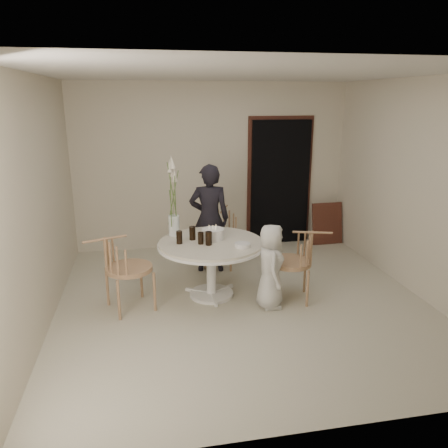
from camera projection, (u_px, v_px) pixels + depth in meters
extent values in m
plane|color=beige|center=(242.00, 301.00, 5.45)|extent=(4.50, 4.50, 0.00)
plane|color=silver|center=(245.00, 73.00, 4.69)|extent=(4.50, 4.50, 0.00)
plane|color=beige|center=(213.00, 167.00, 7.19)|extent=(4.50, 0.00, 4.50)
plane|color=beige|center=(320.00, 267.00, 2.95)|extent=(4.50, 0.00, 4.50)
plane|color=beige|center=(39.00, 204.00, 4.67)|extent=(0.00, 4.50, 4.50)
plane|color=beige|center=(418.00, 189.00, 5.47)|extent=(0.00, 4.50, 4.50)
cube|color=black|center=(280.00, 183.00, 7.42)|extent=(1.00, 0.10, 2.10)
cube|color=#58291E|center=(279.00, 179.00, 7.44)|extent=(1.12, 0.03, 2.22)
cylinder|color=white|center=(212.00, 294.00, 5.61)|extent=(0.56, 0.56, 0.04)
cylinder|color=white|center=(211.00, 270.00, 5.52)|extent=(0.12, 0.12, 0.65)
cylinder|color=white|center=(211.00, 245.00, 5.43)|extent=(1.33, 1.33, 0.03)
cylinder|color=beige|center=(211.00, 243.00, 5.42)|extent=(1.30, 1.30, 0.04)
cube|color=#58291E|center=(327.00, 223.00, 7.53)|extent=(0.54, 0.18, 0.71)
cylinder|color=#A8815B|center=(205.00, 255.00, 6.41)|extent=(0.03, 0.03, 0.44)
cylinder|color=#A8815B|center=(231.00, 257.00, 6.33)|extent=(0.03, 0.03, 0.44)
cylinder|color=#A8815B|center=(211.00, 247.00, 6.78)|extent=(0.03, 0.03, 0.44)
cylinder|color=#A8815B|center=(236.00, 248.00, 6.70)|extent=(0.03, 0.03, 0.44)
cylinder|color=#A8815B|center=(221.00, 237.00, 6.49)|extent=(0.49, 0.49, 0.05)
cylinder|color=#A8815B|center=(273.00, 274.00, 5.69)|extent=(0.03, 0.03, 0.47)
cylinder|color=#A8815B|center=(273.00, 287.00, 5.29)|extent=(0.03, 0.03, 0.47)
cylinder|color=#A8815B|center=(305.00, 275.00, 5.65)|extent=(0.03, 0.03, 0.47)
cylinder|color=#A8815B|center=(308.00, 289.00, 5.25)|extent=(0.03, 0.03, 0.47)
cylinder|color=#A8815B|center=(290.00, 262.00, 5.40)|extent=(0.52, 0.52, 0.05)
cylinder|color=#A8815B|center=(155.00, 292.00, 5.15)|extent=(0.03, 0.03, 0.49)
cylinder|color=#A8815B|center=(141.00, 279.00, 5.50)|extent=(0.03, 0.03, 0.49)
cylinder|color=#A8815B|center=(119.00, 300.00, 4.93)|extent=(0.03, 0.03, 0.49)
cylinder|color=#A8815B|center=(107.00, 287.00, 5.29)|extent=(0.03, 0.03, 0.49)
cylinder|color=#A8815B|center=(129.00, 269.00, 5.14)|extent=(0.54, 0.54, 0.05)
imported|color=black|center=(209.00, 219.00, 6.24)|extent=(0.62, 0.45, 1.57)
imported|color=silver|center=(271.00, 266.00, 5.19)|extent=(0.39, 0.54, 1.03)
cylinder|color=white|center=(213.00, 234.00, 5.49)|extent=(0.28, 0.28, 0.13)
cylinder|color=beige|center=(213.00, 227.00, 5.46)|extent=(0.01, 0.01, 0.05)
cylinder|color=beige|center=(216.00, 226.00, 5.50)|extent=(0.01, 0.01, 0.05)
cylinder|color=beige|center=(209.00, 227.00, 5.47)|extent=(0.01, 0.01, 0.05)
cylinder|color=beige|center=(215.00, 228.00, 5.42)|extent=(0.01, 0.01, 0.05)
cylinder|color=black|center=(201.00, 238.00, 5.31)|extent=(0.09, 0.09, 0.15)
cylinder|color=black|center=(209.00, 238.00, 5.27)|extent=(0.10, 0.10, 0.17)
cylinder|color=black|center=(179.00, 237.00, 5.32)|extent=(0.08, 0.08, 0.16)
cylinder|color=black|center=(192.00, 233.00, 5.46)|extent=(0.10, 0.10, 0.17)
cylinder|color=white|center=(243.00, 245.00, 5.21)|extent=(0.23, 0.23, 0.05)
cylinder|color=white|center=(174.00, 225.00, 5.63)|extent=(0.14, 0.14, 0.26)
cylinder|color=#4E6E2F|center=(175.00, 201.00, 5.54)|extent=(0.01, 0.01, 0.66)
cone|color=silver|center=(175.00, 175.00, 5.44)|extent=(0.07, 0.07, 0.17)
cylinder|color=#4E6E2F|center=(173.00, 198.00, 5.55)|extent=(0.01, 0.01, 0.71)
cone|color=silver|center=(172.00, 170.00, 5.45)|extent=(0.07, 0.07, 0.17)
cylinder|color=#4E6E2F|center=(171.00, 196.00, 5.52)|extent=(0.01, 0.01, 0.77)
cone|color=silver|center=(170.00, 166.00, 5.41)|extent=(0.07, 0.07, 0.17)
cylinder|color=#4E6E2F|center=(173.00, 195.00, 5.48)|extent=(0.01, 0.01, 0.83)
cone|color=silver|center=(172.00, 162.00, 5.37)|extent=(0.07, 0.07, 0.17)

